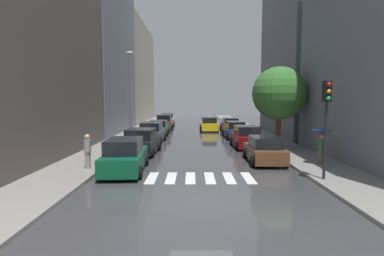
{
  "coord_description": "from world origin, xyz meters",
  "views": [
    {
      "loc": [
        -0.38,
        -11.0,
        3.63
      ],
      "look_at": [
        -0.36,
        14.44,
        1.34
      ],
      "focal_mm": 29.15,
      "sensor_mm": 36.0,
      "label": 1
    }
  ],
  "objects_px": {
    "parked_car_left_third": "(152,133)",
    "parked_car_left_fifth": "(164,122)",
    "parked_car_left_nearest": "(125,156)",
    "lamp_post_left": "(130,90)",
    "parked_car_left_fourth": "(158,128)",
    "parked_car_right_fourth": "(230,125)",
    "pedestrian_near_tree": "(87,151)",
    "parked_car_left_sixth": "(167,119)",
    "traffic_light_right_corner": "(326,108)",
    "parked_car_right_second": "(246,137)",
    "pedestrian_foreground": "(321,139)",
    "street_tree_right": "(279,94)",
    "parked_car_right_third": "(234,130)",
    "parked_car_left_second": "(141,142)",
    "taxi_midroad": "(209,125)",
    "parked_car_right_nearest": "(264,150)"
  },
  "relations": [
    {
      "from": "parked_car_left_third",
      "to": "parked_car_left_fifth",
      "type": "xyz_separation_m",
      "value": [
        -0.01,
        12.27,
        0.04
      ]
    },
    {
      "from": "parked_car_left_nearest",
      "to": "lamp_post_left",
      "type": "xyz_separation_m",
      "value": [
        -1.79,
        10.71,
        3.64
      ]
    },
    {
      "from": "parked_car_left_third",
      "to": "parked_car_left_fourth",
      "type": "bearing_deg",
      "value": 2.68
    },
    {
      "from": "parked_car_right_fourth",
      "to": "pedestrian_near_tree",
      "type": "height_order",
      "value": "pedestrian_near_tree"
    },
    {
      "from": "parked_car_left_sixth",
      "to": "traffic_light_right_corner",
      "type": "bearing_deg",
      "value": -166.14
    },
    {
      "from": "parked_car_right_second",
      "to": "traffic_light_right_corner",
      "type": "distance_m",
      "value": 10.5
    },
    {
      "from": "pedestrian_foreground",
      "to": "street_tree_right",
      "type": "bearing_deg",
      "value": 122.93
    },
    {
      "from": "parked_car_right_third",
      "to": "parked_car_left_sixth",
      "type": "bearing_deg",
      "value": 23.94
    },
    {
      "from": "parked_car_right_third",
      "to": "traffic_light_right_corner",
      "type": "bearing_deg",
      "value": -176.0
    },
    {
      "from": "parked_car_left_second",
      "to": "pedestrian_foreground",
      "type": "distance_m",
      "value": 11.21
    },
    {
      "from": "parked_car_left_sixth",
      "to": "parked_car_right_third",
      "type": "height_order",
      "value": "parked_car_left_sixth"
    },
    {
      "from": "parked_car_right_fourth",
      "to": "traffic_light_right_corner",
      "type": "height_order",
      "value": "traffic_light_right_corner"
    },
    {
      "from": "parked_car_left_fourth",
      "to": "street_tree_right",
      "type": "height_order",
      "value": "street_tree_right"
    },
    {
      "from": "parked_car_left_third",
      "to": "parked_car_right_second",
      "type": "xyz_separation_m",
      "value": [
        7.58,
        -2.96,
        -0.02
      ]
    },
    {
      "from": "parked_car_left_second",
      "to": "parked_car_left_sixth",
      "type": "xyz_separation_m",
      "value": [
        -0.19,
        24.79,
        -0.0
      ]
    },
    {
      "from": "parked_car_left_fifth",
      "to": "pedestrian_near_tree",
      "type": "relative_size",
      "value": 2.69
    },
    {
      "from": "parked_car_left_fifth",
      "to": "pedestrian_foreground",
      "type": "distance_m",
      "value": 24.42
    },
    {
      "from": "parked_car_right_fourth",
      "to": "taxi_midroad",
      "type": "xyz_separation_m",
      "value": [
        -2.38,
        0.92,
        0.01
      ]
    },
    {
      "from": "parked_car_left_fourth",
      "to": "parked_car_right_second",
      "type": "xyz_separation_m",
      "value": [
        7.65,
        -8.8,
        0.06
      ]
    },
    {
      "from": "taxi_midroad",
      "to": "pedestrian_foreground",
      "type": "relative_size",
      "value": 2.34
    },
    {
      "from": "parked_car_left_sixth",
      "to": "street_tree_right",
      "type": "height_order",
      "value": "street_tree_right"
    },
    {
      "from": "parked_car_left_fourth",
      "to": "lamp_post_left",
      "type": "relative_size",
      "value": 0.55
    },
    {
      "from": "street_tree_right",
      "to": "parked_car_left_third",
      "type": "bearing_deg",
      "value": 160.7
    },
    {
      "from": "parked_car_left_nearest",
      "to": "pedestrian_foreground",
      "type": "distance_m",
      "value": 10.5
    },
    {
      "from": "parked_car_left_fourth",
      "to": "pedestrian_near_tree",
      "type": "bearing_deg",
      "value": 173.42
    },
    {
      "from": "traffic_light_right_corner",
      "to": "parked_car_left_second",
      "type": "bearing_deg",
      "value": 141.76
    },
    {
      "from": "parked_car_left_third",
      "to": "parked_car_right_nearest",
      "type": "bearing_deg",
      "value": -136.33
    },
    {
      "from": "parked_car_right_nearest",
      "to": "parked_car_right_fourth",
      "type": "bearing_deg",
      "value": 0.09
    },
    {
      "from": "parked_car_left_fifth",
      "to": "pedestrian_near_tree",
      "type": "xyz_separation_m",
      "value": [
        -1.85,
        -23.13,
        0.23
      ]
    },
    {
      "from": "parked_car_left_second",
      "to": "pedestrian_foreground",
      "type": "bearing_deg",
      "value": -108.6
    },
    {
      "from": "parked_car_left_nearest",
      "to": "parked_car_right_nearest",
      "type": "relative_size",
      "value": 1.15
    },
    {
      "from": "parked_car_left_nearest",
      "to": "parked_car_right_third",
      "type": "bearing_deg",
      "value": -30.18
    },
    {
      "from": "parked_car_right_third",
      "to": "pedestrian_foreground",
      "type": "height_order",
      "value": "pedestrian_foreground"
    },
    {
      "from": "traffic_light_right_corner",
      "to": "pedestrian_near_tree",
      "type": "bearing_deg",
      "value": 169.04
    },
    {
      "from": "parked_car_right_nearest",
      "to": "lamp_post_left",
      "type": "xyz_separation_m",
      "value": [
        -9.39,
        8.29,
        3.72
      ]
    },
    {
      "from": "parked_car_right_second",
      "to": "parked_car_left_second",
      "type": "bearing_deg",
      "value": 109.07
    },
    {
      "from": "traffic_light_right_corner",
      "to": "lamp_post_left",
      "type": "xyz_separation_m",
      "value": [
        -11.0,
        12.7,
        1.16
      ]
    },
    {
      "from": "traffic_light_right_corner",
      "to": "lamp_post_left",
      "type": "height_order",
      "value": "lamp_post_left"
    },
    {
      "from": "parked_car_right_third",
      "to": "parked_car_right_nearest",
      "type": "bearing_deg",
      "value": 178.55
    },
    {
      "from": "parked_car_right_nearest",
      "to": "parked_car_left_sixth",
      "type": "bearing_deg",
      "value": 16.34
    },
    {
      "from": "parked_car_left_fourth",
      "to": "taxi_midroad",
      "type": "xyz_separation_m",
      "value": [
        5.5,
        4.14,
        0.04
      ]
    },
    {
      "from": "parked_car_right_fourth",
      "to": "street_tree_right",
      "type": "height_order",
      "value": "street_tree_right"
    },
    {
      "from": "parked_car_left_fourth",
      "to": "traffic_light_right_corner",
      "type": "height_order",
      "value": "traffic_light_right_corner"
    },
    {
      "from": "traffic_light_right_corner",
      "to": "street_tree_right",
      "type": "bearing_deg",
      "value": 86.46
    },
    {
      "from": "parked_car_left_nearest",
      "to": "parked_car_left_fourth",
      "type": "xyz_separation_m",
      "value": [
        -0.13,
        16.86,
        -0.07
      ]
    },
    {
      "from": "pedestrian_near_tree",
      "to": "lamp_post_left",
      "type": "bearing_deg",
      "value": -31.73
    },
    {
      "from": "parked_car_left_second",
      "to": "parked_car_right_fourth",
      "type": "distance_m",
      "value": 16.71
    },
    {
      "from": "parked_car_left_fifth",
      "to": "street_tree_right",
      "type": "relative_size",
      "value": 0.79
    },
    {
      "from": "pedestrian_near_tree",
      "to": "parked_car_right_nearest",
      "type": "bearing_deg",
      "value": -107.67
    },
    {
      "from": "parked_car_left_sixth",
      "to": "parked_car_right_fourth",
      "type": "xyz_separation_m",
      "value": [
        7.96,
        -10.0,
        -0.05
      ]
    }
  ]
}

